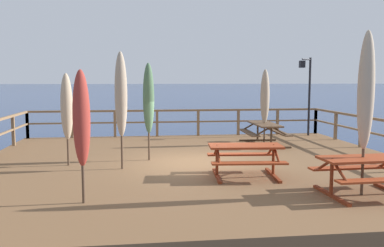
# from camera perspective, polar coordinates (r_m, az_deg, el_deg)

# --- Properties ---
(ground_plane) EXTENTS (600.00, 600.00, 0.00)m
(ground_plane) POSITION_cam_1_polar(r_m,az_deg,el_deg) (11.80, 0.52, -9.21)
(ground_plane) COLOR navy
(wooden_deck) EXTENTS (12.18, 11.28, 0.81)m
(wooden_deck) POSITION_cam_1_polar(r_m,az_deg,el_deg) (11.70, 0.53, -7.30)
(wooden_deck) COLOR brown
(wooden_deck) RESTS_ON ground
(railing_waterside_far) EXTENTS (11.98, 0.10, 1.09)m
(railing_waterside_far) POSITION_cam_1_polar(r_m,az_deg,el_deg) (16.91, -1.98, 0.78)
(railing_waterside_far) COLOR brown
(railing_waterside_far) RESTS_ON wooden_deck
(picnic_table_mid_right) EXTENTS (1.45, 2.12, 0.78)m
(picnic_table_mid_right) POSITION_cam_1_polar(r_m,az_deg,el_deg) (14.84, 9.95, -0.74)
(picnic_table_mid_right) COLOR brown
(picnic_table_mid_right) RESTS_ON wooden_deck
(picnic_table_back_right) EXTENTS (1.82, 1.54, 0.78)m
(picnic_table_back_right) POSITION_cam_1_polar(r_m,az_deg,el_deg) (9.87, 7.39, -4.19)
(picnic_table_back_right) COLOR #993819
(picnic_table_back_right) RESTS_ON wooden_deck
(picnic_table_front_right) EXTENTS (1.81, 1.46, 0.78)m
(picnic_table_front_right) POSITION_cam_1_polar(r_m,az_deg,el_deg) (8.93, 22.78, -5.70)
(picnic_table_front_right) COLOR #993819
(picnic_table_front_right) RESTS_ON wooden_deck
(patio_umbrella_tall_mid_left) EXTENTS (0.32, 0.32, 2.67)m
(patio_umbrella_tall_mid_left) POSITION_cam_1_polar(r_m,az_deg,el_deg) (14.83, 10.06, 3.65)
(patio_umbrella_tall_mid_left) COLOR #4C3828
(patio_umbrella_tall_mid_left) RESTS_ON wooden_deck
(patio_umbrella_tall_mid_right) EXTENTS (0.32, 0.32, 2.50)m
(patio_umbrella_tall_mid_right) POSITION_cam_1_polar(r_m,az_deg,el_deg) (7.83, -15.04, 0.61)
(patio_umbrella_tall_mid_right) COLOR #4C3828
(patio_umbrella_tall_mid_right) RESTS_ON wooden_deck
(patio_umbrella_tall_back_right) EXTENTS (0.32, 0.32, 3.26)m
(patio_umbrella_tall_back_right) POSITION_cam_1_polar(r_m,az_deg,el_deg) (8.78, 22.93, 4.10)
(patio_umbrella_tall_back_right) COLOR #4C3828
(patio_umbrella_tall_back_right) RESTS_ON wooden_deck
(patio_umbrella_tall_back_left) EXTENTS (0.32, 0.32, 3.02)m
(patio_umbrella_tall_back_left) POSITION_cam_1_polar(r_m,az_deg,el_deg) (10.66, -9.80, 3.93)
(patio_umbrella_tall_back_left) COLOR #4C3828
(patio_umbrella_tall_back_left) RESTS_ON wooden_deck
(patio_umbrella_short_back) EXTENTS (0.32, 0.32, 2.78)m
(patio_umbrella_short_back) POSITION_cam_1_polar(r_m,az_deg,el_deg) (11.75, -6.03, 3.43)
(patio_umbrella_short_back) COLOR #4C3828
(patio_umbrella_short_back) RESTS_ON wooden_deck
(patio_umbrella_short_front) EXTENTS (0.32, 0.32, 2.49)m
(patio_umbrella_short_front) POSITION_cam_1_polar(r_m,az_deg,el_deg) (11.46, -16.94, 2.19)
(patio_umbrella_short_front) COLOR #4C3828
(patio_umbrella_short_front) RESTS_ON wooden_deck
(lamp_post_hooked) EXTENTS (0.61, 0.44, 3.20)m
(lamp_post_hooked) POSITION_cam_1_polar(r_m,az_deg,el_deg) (17.48, 15.60, 5.23)
(lamp_post_hooked) COLOR black
(lamp_post_hooked) RESTS_ON wooden_deck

